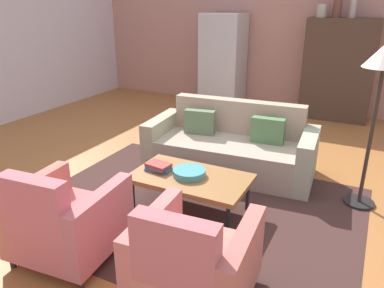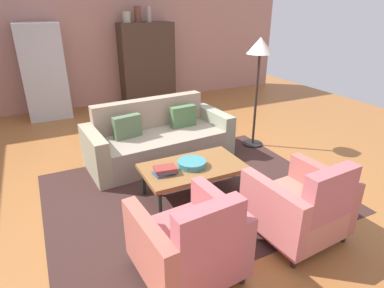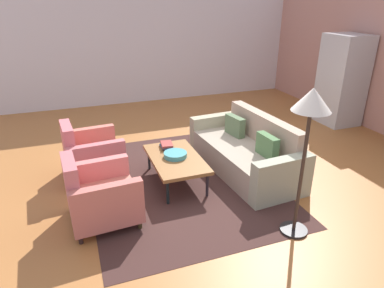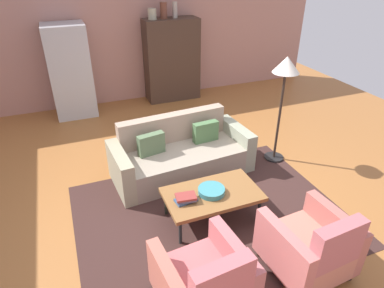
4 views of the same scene
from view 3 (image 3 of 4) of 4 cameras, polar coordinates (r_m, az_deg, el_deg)
name	(u,v)px [view 3 (image 3 of 4)]	position (r m, az deg, el deg)	size (l,w,h in m)	color
ground_plane	(214,178)	(5.24, 3.70, -5.66)	(10.75, 10.75, 0.00)	#A36432
wall_left	(144,46)	(8.93, -7.92, 15.90)	(0.12, 7.86, 2.80)	silver
area_rug	(179,181)	(5.15, -2.12, -6.12)	(3.40, 2.60, 0.01)	#3B2421
couch	(248,152)	(5.43, 9.29, -1.40)	(2.16, 1.05, 0.86)	gray
coffee_table	(176,159)	(4.97, -2.73, -2.59)	(1.20, 0.70, 0.40)	black
armchair_left	(89,156)	(5.34, -16.71, -1.92)	(0.87, 0.87, 0.88)	#3C1A13
armchair_right	(98,197)	(4.28, -15.46, -8.45)	(0.85, 0.85, 0.88)	#38281F
fruit_bowl	(175,155)	(4.95, -2.79, -1.80)	(0.34, 0.34, 0.07)	teal
book_stack	(167,145)	(5.25, -4.22, -0.25)	(0.28, 0.21, 0.08)	#385883
refrigerator	(342,80)	(7.90, 23.70, 9.70)	(0.80, 0.73, 1.85)	#B7BABF
floor_lamp	(310,114)	(3.67, 19.08, 4.69)	(0.40, 0.40, 1.72)	black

